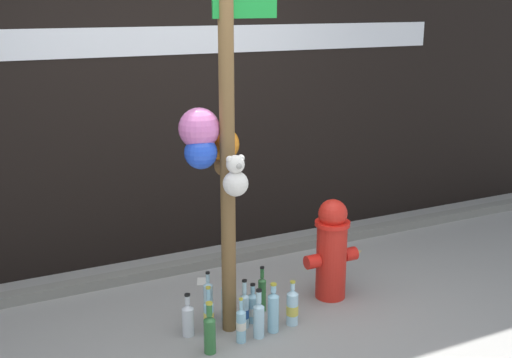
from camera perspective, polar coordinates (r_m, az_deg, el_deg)
The scene contains 19 objects.
ground_plane at distance 4.15m, azimuth 0.38°, elevation -14.89°, with size 14.00×14.00×0.00m, color gray.
building_wall at distance 5.26m, azimuth -8.69°, elevation 13.37°, with size 10.00×0.21×3.83m.
curb_strip at distance 5.22m, azimuth -6.18°, elevation -7.77°, with size 8.00×0.12×0.08m, color slate.
memorial_post at distance 3.89m, azimuth -3.44°, elevation 5.77°, with size 0.62×0.50×2.61m.
fire_hydrant at distance 4.65m, azimuth 6.85°, elevation -6.27°, with size 0.42×0.25×0.75m.
bottle_0 at distance 4.52m, azimuth 0.56°, elevation -10.22°, with size 0.06×0.06×0.33m.
bottle_1 at distance 4.14m, azimuth -1.35°, elevation -13.01°, with size 0.07×0.07×0.31m.
bottle_2 at distance 4.25m, azimuth 1.57°, elevation -11.79°, with size 0.08×0.08×0.35m.
bottle_3 at distance 4.41m, azimuth -4.33°, elevation -10.82°, with size 0.06×0.06×0.35m.
bottle_4 at distance 4.30m, azimuth -1.04°, elevation -11.68°, with size 0.06×0.06×0.35m.
bottle_5 at distance 4.40m, azimuth -2.69°, elevation -10.91°, with size 0.07×0.07×0.36m.
bottle_6 at distance 4.39m, azimuth -0.30°, elevation -11.50°, with size 0.08×0.08×0.28m.
bottle_7 at distance 4.03m, azimuth -4.20°, elevation -13.63°, with size 0.07×0.07×0.34m.
bottle_8 at distance 4.24m, azimuth -6.17°, elevation -12.42°, with size 0.08×0.08×0.30m.
bottle_9 at distance 4.35m, azimuth 3.30°, elevation -11.46°, with size 0.08×0.08×0.32m.
bottle_10 at distance 4.23m, azimuth -4.29°, elevation -12.26°, with size 0.07×0.07×0.34m.
bottle_11 at distance 4.19m, azimuth 0.25°, elevation -12.44°, with size 0.07×0.07×0.34m.
litter_0 at distance 5.03m, azimuth -4.88°, elevation -9.17°, with size 0.14×0.08×0.01m, color silver.
litter_1 at distance 5.60m, azimuth 9.01°, elevation -6.61°, with size 0.15×0.06×0.01m, color tan.
Camera 1 is at (-1.60, -3.19, 2.12)m, focal length 44.29 mm.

